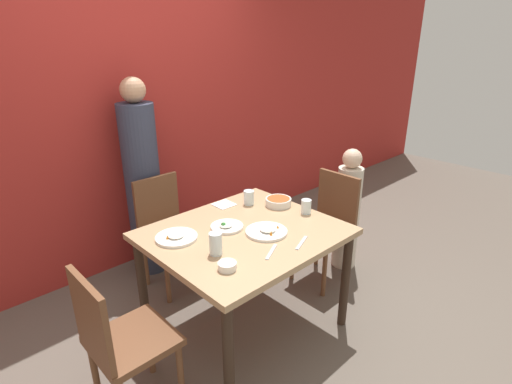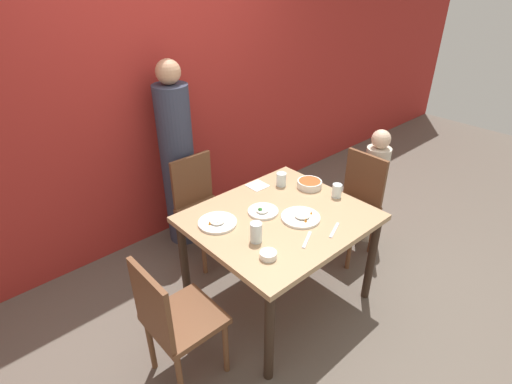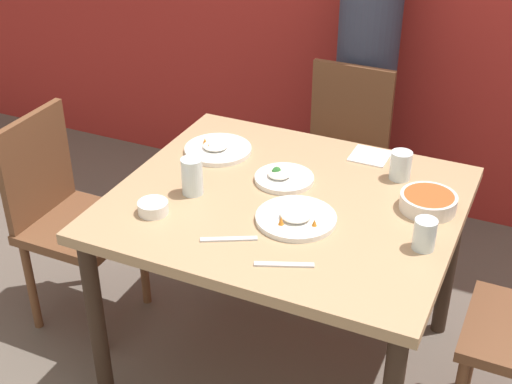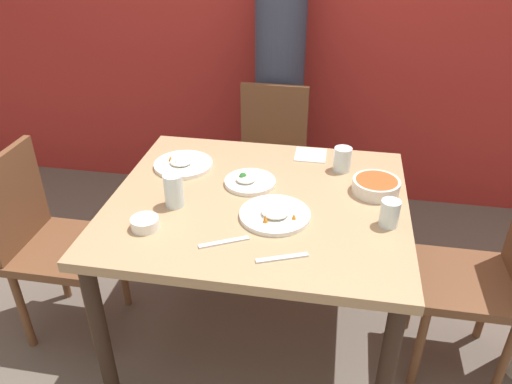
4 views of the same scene
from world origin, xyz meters
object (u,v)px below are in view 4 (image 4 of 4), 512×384
at_px(chair_adult_spot, 271,160).
at_px(bowl_curry, 376,186).
at_px(chair_child_spot, 487,275).
at_px(person_adult, 279,95).
at_px(glass_water_tall, 390,213).
at_px(plate_rice_adult, 183,164).

bearing_deg(chair_adult_spot, bowl_curry, -53.18).
bearing_deg(chair_child_spot, person_adult, -139.16).
bearing_deg(glass_water_tall, chair_child_spot, 14.12).
bearing_deg(glass_water_tall, chair_adult_spot, 121.24).
bearing_deg(chair_child_spot, chair_adult_spot, -130.00).
relative_size(chair_adult_spot, chair_child_spot, 1.00).
bearing_deg(chair_adult_spot, chair_child_spot, -40.00).
distance_m(person_adult, plate_rice_adult, 1.00).
height_order(chair_adult_spot, person_adult, person_adult).
distance_m(bowl_curry, plate_rice_adult, 0.84).
bearing_deg(person_adult, bowl_curry, -62.62).
xyz_separation_m(chair_child_spot, plate_rice_adult, (-1.30, 0.20, 0.27)).
bearing_deg(glass_water_tall, plate_rice_adult, 160.55).
bearing_deg(chair_child_spot, glass_water_tall, -75.88).
bearing_deg(chair_adult_spot, person_adult, 90.00).
bearing_deg(person_adult, chair_child_spot, -49.16).
bearing_deg(person_adult, plate_rice_adult, -107.54).
relative_size(chair_adult_spot, glass_water_tall, 8.83).
bearing_deg(plate_rice_adult, chair_adult_spot, 64.65).
xyz_separation_m(chair_adult_spot, bowl_curry, (0.53, -0.71, 0.29)).
height_order(chair_child_spot, person_adult, person_adult).
distance_m(person_adult, bowl_curry, 1.16).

